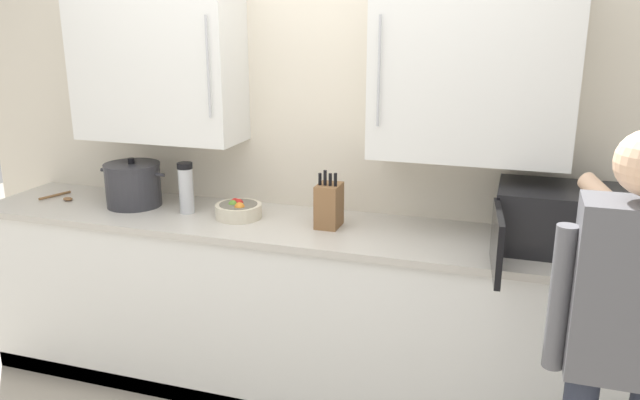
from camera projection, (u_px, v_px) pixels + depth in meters
The scene contains 9 objects.
back_wall_tiled at pixel (313, 113), 3.24m from camera, with size 4.19×0.44×2.71m.
counter_unit at pixel (295, 311), 3.25m from camera, with size 3.44×0.62×0.94m.
microwave_oven at pixel (554, 219), 2.75m from camera, with size 0.55×0.79×0.27m.
wooden_spoon at pixel (62, 197), 3.54m from camera, with size 0.19×0.19×0.02m.
knife_block at pixel (329, 205), 3.05m from camera, with size 0.11×0.15×0.29m.
stock_pot at pixel (133, 185), 3.39m from camera, with size 0.39×0.30×0.26m.
fruit_bowl at pixel (238, 210), 3.20m from camera, with size 0.24×0.24×0.09m.
thermos_flask at pixel (186, 188), 3.25m from camera, with size 0.08×0.08×0.27m.
person_figure at pixel (622, 332), 2.00m from camera, with size 0.44×0.61×1.62m.
Camera 1 is at (1.03, -1.86, 1.93)m, focal length 35.28 mm.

